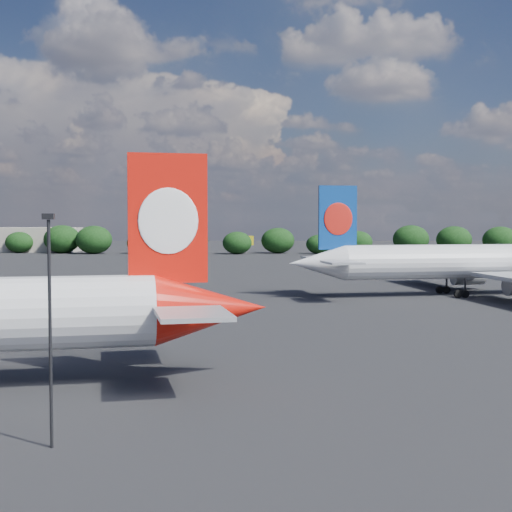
{
  "coord_description": "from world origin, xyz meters",
  "views": [
    {
      "loc": [
        16.25,
        -43.43,
        10.91
      ],
      "look_at": [
        16.0,
        12.0,
        8.0
      ],
      "focal_mm": 50.0,
      "sensor_mm": 36.0,
      "label": 1
    }
  ],
  "objects": [
    {
      "name": "ground",
      "position": [
        0.0,
        60.0,
        0.0
      ],
      "size": [
        500.0,
        500.0,
        0.0
      ],
      "primitive_type": "plane",
      "color": "black",
      "rests_on": "ground"
    },
    {
      "name": "china_southern_airliner",
      "position": [
        44.43,
        57.41,
        4.7
      ],
      "size": [
        47.14,
        45.02,
        15.43
      ],
      "color": "silver",
      "rests_on": "ground"
    },
    {
      "name": "apron_lamp_post",
      "position": [
        6.37,
        -10.09,
        6.23
      ],
      "size": [
        0.55,
        0.3,
        11.15
      ],
      "color": "black",
      "rests_on": "ground"
    },
    {
      "name": "horizon_treeline",
      "position": [
        17.66,
        179.67,
        4.07
      ],
      "size": [
        202.3,
        16.23,
        9.05
      ],
      "color": "black",
      "rests_on": "ground"
    },
    {
      "name": "highway_sign",
      "position": [
        -18.0,
        176.0,
        3.13
      ],
      "size": [
        6.0,
        0.3,
        4.5
      ],
      "color": "#136220",
      "rests_on": "ground"
    },
    {
      "name": "billboard_yellow",
      "position": [
        12.0,
        182.0,
        3.87
      ],
      "size": [
        5.0,
        0.3,
        5.5
      ],
      "color": "yellow",
      "rests_on": "ground"
    },
    {
      "name": "terminal_building",
      "position": [
        -65.0,
        192.0,
        4.0
      ],
      "size": [
        42.0,
        16.0,
        8.0
      ],
      "color": "gray",
      "rests_on": "ground"
    }
  ]
}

